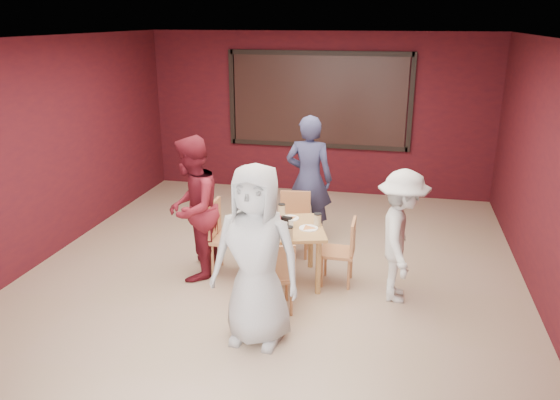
% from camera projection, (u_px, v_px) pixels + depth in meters
% --- Properties ---
extents(floor, '(7.00, 7.00, 0.00)m').
position_uv_depth(floor, '(273.00, 274.00, 6.74)').
color(floor, tan).
rests_on(floor, ground).
extents(window_blinds, '(3.00, 0.02, 1.50)m').
position_uv_depth(window_blinds, '(318.00, 100.00, 9.41)').
color(window_blinds, black).
extents(dining_table, '(1.09, 1.09, 0.84)m').
position_uv_depth(dining_table, '(285.00, 233.00, 6.38)').
color(dining_table, tan).
rests_on(dining_table, floor).
extents(chair_front, '(0.51, 0.51, 0.82)m').
position_uv_depth(chair_front, '(275.00, 273.00, 5.72)').
color(chair_front, '#B37545').
rests_on(chair_front, floor).
extents(chair_back, '(0.44, 0.44, 0.83)m').
position_uv_depth(chair_back, '(295.00, 219.00, 7.23)').
color(chair_back, '#B37545').
rests_on(chair_back, floor).
extents(chair_left, '(0.45, 0.45, 0.91)m').
position_uv_depth(chair_left, '(224.00, 233.00, 6.64)').
color(chair_left, '#B37545').
rests_on(chair_left, floor).
extents(chair_right, '(0.39, 0.39, 0.80)m').
position_uv_depth(chair_right, '(343.00, 248.00, 6.37)').
color(chair_right, '#B37545').
rests_on(chair_right, floor).
extents(diner_front, '(0.92, 0.64, 1.78)m').
position_uv_depth(diner_front, '(256.00, 256.00, 5.11)').
color(diner_front, '#AFAFAF').
rests_on(diner_front, floor).
extents(diner_back, '(0.66, 0.44, 1.78)m').
position_uv_depth(diner_back, '(309.00, 179.00, 7.52)').
color(diner_back, '#303255').
rests_on(diner_back, floor).
extents(diner_left, '(0.71, 0.89, 1.73)m').
position_uv_depth(diner_left, '(192.00, 209.00, 6.45)').
color(diner_left, maroon).
rests_on(diner_left, floor).
extents(diner_right, '(0.59, 0.98, 1.49)m').
position_uv_depth(diner_right, '(401.00, 236.00, 5.94)').
color(diner_right, silver).
rests_on(diner_right, floor).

